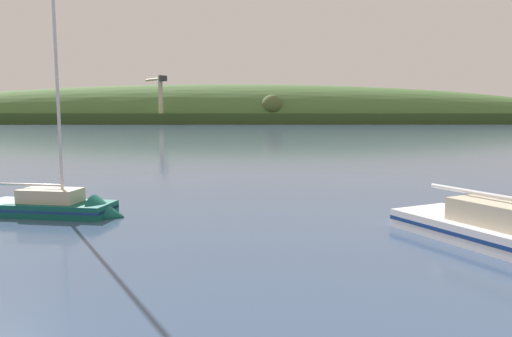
{
  "coord_description": "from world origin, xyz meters",
  "views": [
    {
      "loc": [
        -1.74,
        11.33,
        4.19
      ],
      "look_at": [
        -0.22,
        39.12,
        0.99
      ],
      "focal_mm": 32.44,
      "sensor_mm": 36.0,
      "label": 1
    }
  ],
  "objects": [
    {
      "name": "sailboat_near_mooring",
      "position": [
        -8.8,
        30.83,
        0.17
      ],
      "size": [
        6.38,
        3.09,
        10.49
      ],
      "rotation": [
        0.0,
        0.0,
        6.07
      ],
      "color": "#0F564C",
      "rests_on": "ground"
    },
    {
      "name": "far_shoreline_hill",
      "position": [
        0.15,
        265.82,
        0.32
      ],
      "size": [
        528.21,
        92.26,
        42.01
      ],
      "rotation": [
        0.0,
        0.0,
        -0.04
      ],
      "color": "#314A21",
      "rests_on": "ground"
    },
    {
      "name": "dockside_crane",
      "position": [
        -35.19,
        235.37,
        11.64
      ],
      "size": [
        12.36,
        14.98,
        23.1
      ],
      "rotation": [
        0.0,
        0.0,
        2.23
      ],
      "color": "#4C4C51",
      "rests_on": "ground"
    }
  ]
}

